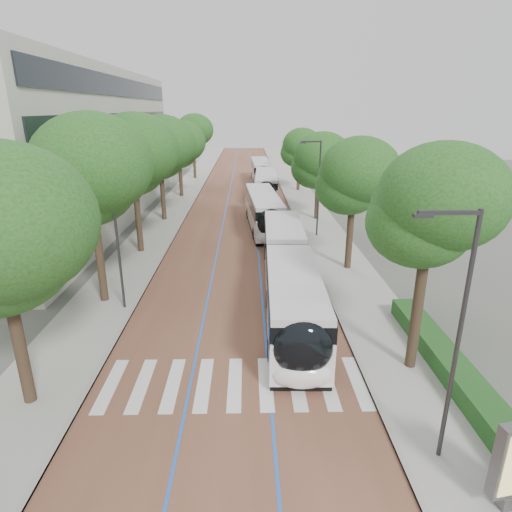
% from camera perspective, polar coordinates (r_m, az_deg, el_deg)
% --- Properties ---
extents(ground, '(160.00, 160.00, 0.00)m').
position_cam_1_polar(ground, '(17.31, -3.63, -18.59)').
color(ground, '#51544C').
rests_on(ground, ground).
extents(road, '(11.00, 140.00, 0.02)m').
position_cam_1_polar(road, '(54.72, -2.01, 7.94)').
color(road, brown).
rests_on(road, ground).
extents(sidewalk_left, '(4.00, 140.00, 0.12)m').
position_cam_1_polar(sidewalk_left, '(55.33, -9.87, 7.85)').
color(sidewalk_left, '#9C9994').
rests_on(sidewalk_left, ground).
extents(sidewalk_right, '(4.00, 140.00, 0.12)m').
position_cam_1_polar(sidewalk_right, '(55.12, 5.89, 7.99)').
color(sidewalk_right, '#9C9994').
rests_on(sidewalk_right, ground).
extents(kerb_left, '(0.20, 140.00, 0.14)m').
position_cam_1_polar(kerb_left, '(55.07, -7.90, 7.90)').
color(kerb_left, gray).
rests_on(kerb_left, ground).
extents(kerb_right, '(0.20, 140.00, 0.14)m').
position_cam_1_polar(kerb_right, '(54.92, 3.90, 8.00)').
color(kerb_right, gray).
rests_on(kerb_right, ground).
extents(zebra_crossing, '(10.55, 3.60, 0.01)m').
position_cam_1_polar(zebra_crossing, '(18.09, -2.84, -16.59)').
color(zebra_crossing, silver).
rests_on(zebra_crossing, ground).
extents(lane_line_left, '(0.12, 126.00, 0.01)m').
position_cam_1_polar(lane_line_left, '(54.76, -3.70, 7.93)').
color(lane_line_left, blue).
rests_on(lane_line_left, road).
extents(lane_line_right, '(0.12, 126.00, 0.01)m').
position_cam_1_polar(lane_line_right, '(54.72, -0.32, 7.96)').
color(lane_line_right, blue).
rests_on(lane_line_right, road).
extents(office_building, '(18.11, 40.00, 14.00)m').
position_cam_1_polar(office_building, '(46.47, -27.74, 12.57)').
color(office_building, '#B5B4A7').
rests_on(office_building, ground).
extents(hedge, '(1.20, 14.00, 0.80)m').
position_cam_1_polar(hedge, '(18.92, 26.19, -15.20)').
color(hedge, '#17441A').
rests_on(hedge, sidewalk_right).
extents(streetlight_near, '(1.82, 0.20, 8.00)m').
position_cam_1_polar(streetlight_near, '(13.48, 25.01, -8.09)').
color(streetlight_near, '#313033').
rests_on(streetlight_near, sidewalk_right).
extents(streetlight_far, '(1.82, 0.20, 8.00)m').
position_cam_1_polar(streetlight_far, '(36.62, 8.13, 9.86)').
color(streetlight_far, '#313033').
rests_on(streetlight_far, sidewalk_right).
extents(lamp_post_left, '(0.14, 0.14, 8.00)m').
position_cam_1_polar(lamp_post_left, '(23.64, -18.03, 2.30)').
color(lamp_post_left, '#313033').
rests_on(lamp_post_left, sidewalk_left).
extents(trees_left, '(6.35, 60.97, 9.89)m').
position_cam_1_polar(trees_left, '(38.62, -13.91, 12.91)').
color(trees_left, black).
rests_on(trees_left, ground).
extents(trees_right, '(5.57, 46.96, 8.92)m').
position_cam_1_polar(trees_right, '(37.83, 9.57, 11.80)').
color(trees_right, black).
rests_on(trees_right, ground).
extents(lead_bus, '(3.07, 18.46, 3.20)m').
position_cam_1_polar(lead_bus, '(24.26, 4.35, -2.60)').
color(lead_bus, black).
rests_on(lead_bus, ground).
extents(bus_queued_0, '(3.33, 12.54, 3.20)m').
position_cam_1_polar(bus_queued_0, '(39.24, 1.06, 5.90)').
color(bus_queued_0, white).
rests_on(bus_queued_0, ground).
extents(bus_queued_1, '(2.98, 12.48, 3.20)m').
position_cam_1_polar(bus_queued_1, '(52.38, 1.32, 9.24)').
color(bus_queued_1, white).
rests_on(bus_queued_1, ground).
extents(bus_queued_2, '(2.88, 12.46, 3.20)m').
position_cam_1_polar(bus_queued_2, '(65.18, 0.66, 11.19)').
color(bus_queued_2, white).
rests_on(bus_queued_2, ground).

